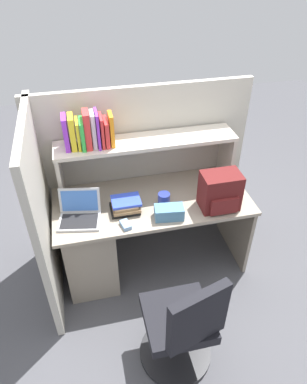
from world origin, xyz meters
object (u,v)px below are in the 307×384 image
(backpack, at_px, (220,192))
(office_chair, at_px, (182,329))
(computer_mouse, at_px, (126,225))
(tissue_box, at_px, (169,212))
(laptop, at_px, (80,214))
(snack_canister, at_px, (164,200))
(paper_cup, at_px, (229,184))

(backpack, height_order, office_chair, backpack)
(computer_mouse, height_order, tissue_box, tissue_box)
(tissue_box, bearing_deg, laptop, 175.18)
(backpack, relative_size, tissue_box, 1.38)
(backpack, bearing_deg, computer_mouse, -175.06)
(backpack, xyz_separation_m, snack_canister, (-0.42, 0.11, -0.09))
(office_chair, bearing_deg, laptop, -73.51)
(paper_cup, height_order, tissue_box, tissue_box)
(tissue_box, bearing_deg, snack_canister, 97.55)
(laptop, relative_size, computer_mouse, 3.38)
(office_chair, bearing_deg, snack_canister, -112.75)
(office_chair, bearing_deg, backpack, -140.25)
(paper_cup, bearing_deg, laptop, -175.26)
(backpack, bearing_deg, laptop, 174.75)
(paper_cup, xyz_separation_m, tissue_box, (-0.59, -0.24, 0.00))
(backpack, xyz_separation_m, paper_cup, (0.17, 0.20, -0.10))
(computer_mouse, bearing_deg, paper_cup, 2.83)
(laptop, relative_size, paper_cup, 3.80)
(paper_cup, height_order, office_chair, office_chair)
(computer_mouse, xyz_separation_m, snack_canister, (0.34, 0.18, 0.04))
(laptop, xyz_separation_m, snack_canister, (0.66, 0.01, 0.01))
(backpack, height_order, computer_mouse, backpack)
(backpack, bearing_deg, paper_cup, 50.10)
(computer_mouse, bearing_deg, snack_canister, 14.56)
(snack_canister, height_order, office_chair, office_chair)
(paper_cup, bearing_deg, computer_mouse, -163.85)
(laptop, xyz_separation_m, computer_mouse, (0.32, -0.16, -0.03))
(backpack, xyz_separation_m, computer_mouse, (-0.76, -0.07, -0.13))
(snack_canister, bearing_deg, paper_cup, 8.63)
(office_chair, bearing_deg, computer_mouse, -87.60)
(snack_canister, distance_m, office_chair, 0.97)
(computer_mouse, height_order, office_chair, office_chair)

